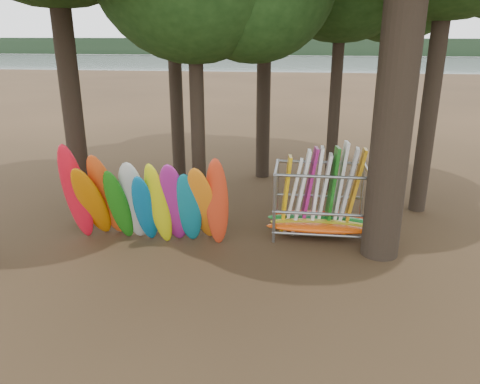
# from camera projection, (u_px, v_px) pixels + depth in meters

# --- Properties ---
(ground) EXTENTS (120.00, 120.00, 0.00)m
(ground) POSITION_uv_depth(u_px,v_px,m) (228.00, 258.00, 12.71)
(ground) COLOR #47331E
(ground) RESTS_ON ground
(lake) EXTENTS (160.00, 160.00, 0.00)m
(lake) POSITION_uv_depth(u_px,v_px,m) (288.00, 72.00, 68.96)
(lake) COLOR gray
(lake) RESTS_ON ground
(far_shore) EXTENTS (160.00, 4.00, 4.00)m
(far_shore) POSITION_uv_depth(u_px,v_px,m) (294.00, 47.00, 115.19)
(far_shore) COLOR black
(far_shore) RESTS_ON ground
(kayak_row) EXTENTS (4.76, 2.01, 3.22)m
(kayak_row) POSITION_uv_depth(u_px,v_px,m) (145.00, 203.00, 12.99)
(kayak_row) COLOR red
(kayak_row) RESTS_ON ground
(storage_rack) EXTENTS (3.10, 1.57, 2.83)m
(storage_rack) POSITION_uv_depth(u_px,v_px,m) (320.00, 203.00, 13.93)
(storage_rack) COLOR gray
(storage_rack) RESTS_ON ground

